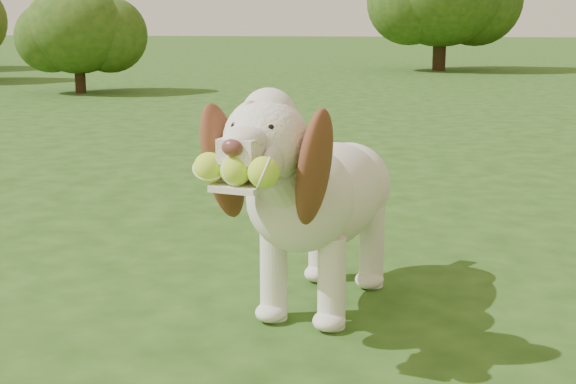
# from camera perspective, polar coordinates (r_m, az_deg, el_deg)

# --- Properties ---
(ground) EXTENTS (80.00, 80.00, 0.00)m
(ground) POSITION_cam_1_polar(r_m,az_deg,el_deg) (3.37, 9.01, -5.79)
(ground) COLOR #1F3F12
(ground) RESTS_ON ground
(dog) EXTENTS (0.64, 1.28, 0.84)m
(dog) POSITION_cam_1_polar(r_m,az_deg,el_deg) (2.81, 2.02, 0.13)
(dog) COLOR silver
(dog) RESTS_ON ground
(shrub_a) EXTENTS (1.42, 1.42, 1.47)m
(shrub_a) POSITION_cam_1_polar(r_m,az_deg,el_deg) (11.55, -14.74, 11.12)
(shrub_a) COLOR #382314
(shrub_a) RESTS_ON ground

